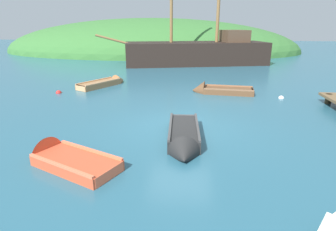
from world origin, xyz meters
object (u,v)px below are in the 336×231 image
object	(u,v)px
rowboat_outer_left	(106,84)
buoy_red	(59,93)
rowboat_center	(184,139)
sailing_ship	(197,56)
rowboat_outer_right	(217,91)
buoy_white	(281,98)
rowboat_near_dock	(63,160)

from	to	relation	value
rowboat_outer_left	buoy_red	distance (m)	3.05
rowboat_outer_left	rowboat_center	bearing A→B (deg)	-119.36
buoy_red	sailing_ship	bearing A→B (deg)	58.55
rowboat_outer_right	buoy_white	distance (m)	3.38
sailing_ship	rowboat_center	size ratio (longest dim) A/B	4.70
buoy_white	rowboat_near_dock	bearing A→B (deg)	-135.78
rowboat_outer_left	sailing_ship	bearing A→B (deg)	-0.09
rowboat_near_dock	rowboat_outer_right	distance (m)	10.14
sailing_ship	rowboat_outer_left	distance (m)	12.05
sailing_ship	rowboat_outer_left	size ratio (longest dim) A/B	4.45
sailing_ship	buoy_red	size ratio (longest dim) A/B	49.63
rowboat_near_dock	rowboat_outer_left	size ratio (longest dim) A/B	0.88
rowboat_near_dock	buoy_red	xyz separation A→B (m)	(-4.01, 7.97, -0.09)
rowboat_outer_left	buoy_white	distance (m)	10.43
rowboat_near_dock	sailing_ship	bearing A→B (deg)	-75.01
sailing_ship	rowboat_near_dock	size ratio (longest dim) A/B	5.06
buoy_white	rowboat_center	bearing A→B (deg)	-127.80
rowboat_outer_right	rowboat_outer_left	size ratio (longest dim) A/B	0.97
sailing_ship	buoy_red	xyz separation A→B (m)	(-7.83, -12.81, -0.82)
buoy_white	buoy_red	world-z (taller)	buoy_red
rowboat_center	buoy_red	distance (m)	9.65
rowboat_center	buoy_white	xyz separation A→B (m)	(4.87, 6.27, -0.14)
buoy_red	rowboat_outer_left	bearing A→B (deg)	48.65
rowboat_near_dock	rowboat_outer_right	world-z (taller)	rowboat_outer_right
rowboat_outer_left	rowboat_center	xyz separation A→B (m)	(5.31, -8.57, 0.04)
sailing_ship	rowboat_near_dock	distance (m)	21.14
rowboat_near_dock	rowboat_outer_right	size ratio (longest dim) A/B	0.91
buoy_red	buoy_white	bearing A→B (deg)	-0.06
rowboat_outer_right	buoy_white	world-z (taller)	rowboat_outer_right
rowboat_outer_right	rowboat_outer_left	xyz separation A→B (m)	(-6.92, 1.38, 0.01)
rowboat_near_dock	buoy_white	world-z (taller)	rowboat_near_dock
sailing_ship	rowboat_center	world-z (taller)	sailing_ship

